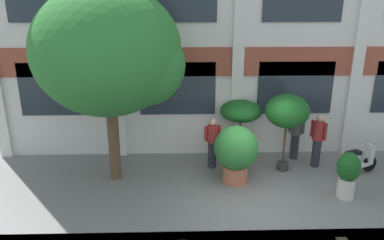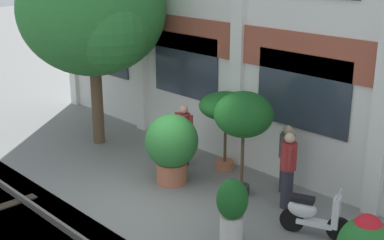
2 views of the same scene
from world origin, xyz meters
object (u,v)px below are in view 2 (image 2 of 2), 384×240
Objects in this scene: potted_plant_tall_urn at (244,116)px; resident_by_doorway at (184,133)px; potted_plant_low_pan at (226,109)px; resident_watching_tracks at (288,168)px; potted_plant_stone_basin at (232,208)px; potted_plant_glazed_jar at (172,145)px; resident_near_plants at (286,157)px; scooter_second_parked at (312,215)px; broadleaf_tree at (92,14)px.

potted_plant_tall_urn is 1.51× the size of resident_by_doorway.
potted_plant_low_pan reaches higher than resident_by_doorway.
resident_watching_tracks reaches higher than resident_by_doorway.
potted_plant_stone_basin is at bearing -53.83° from potted_plant_tall_urn.
potted_plant_glazed_jar is 2.62m from resident_near_plants.
resident_watching_tracks reaches higher than resident_near_plants.
resident_by_doorway is (-0.92, -0.53, -0.74)m from potted_plant_low_pan.
potted_plant_tall_urn reaches higher than resident_by_doorway.
potted_plant_glazed_jar is 3.72m from scooter_second_parked.
broadleaf_tree is 3.43× the size of resident_near_plants.
potted_plant_glazed_jar is 1.06× the size of resident_by_doorway.
potted_plant_low_pan is 2.47m from resident_watching_tracks.
potted_plant_glazed_jar is 1.30× the size of potted_plant_stone_basin.
potted_plant_low_pan is 1.17× the size of resident_watching_tracks.
potted_plant_low_pan is 3.71m from scooter_second_parked.
potted_plant_tall_urn is 2.38m from resident_by_doorway.
resident_near_plants reaches higher than potted_plant_stone_basin.
resident_watching_tracks is (-0.15, 1.89, 0.19)m from potted_plant_stone_basin.
resident_near_plants is (-0.65, 2.50, 0.13)m from potted_plant_stone_basin.
resident_by_doorway is 0.94× the size of resident_watching_tracks.
potted_plant_stone_basin is 0.81× the size of resident_near_plants.
resident_by_doorway is (-2.15, 0.24, -1.00)m from potted_plant_tall_urn.
resident_near_plants is at bearing 35.28° from potted_plant_glazed_jar.
resident_near_plants is (0.58, 0.82, -1.00)m from potted_plant_tall_urn.
resident_watching_tracks is (6.08, 0.60, -2.70)m from broadleaf_tree.
potted_plant_glazed_jar is at bearing -156.09° from potted_plant_tall_urn.
potted_plant_tall_urn is at bearing 148.60° from scooter_second_parked.
scooter_second_parked is (0.88, 1.31, -0.28)m from potted_plant_stone_basin.
potted_plant_stone_basin is at bearing -11.69° from broadleaf_tree.
broadleaf_tree is at bearing -50.62° from resident_near_plants.
potted_plant_stone_basin is (2.79, -0.99, -0.22)m from potted_plant_glazed_jar.
potted_plant_stone_basin is 1.91m from resident_watching_tracks.
scooter_second_parked is 0.83× the size of resident_near_plants.
potted_plant_glazed_jar is at bearing -27.57° from resident_near_plants.
potted_plant_stone_basin is at bearing -145.46° from scooter_second_parked.
potted_plant_low_pan is 1.50× the size of scooter_second_parked.
potted_plant_tall_urn is at bearing 23.91° from potted_plant_glazed_jar.
broadleaf_tree is 4.02m from resident_by_doorway.
resident_near_plants is at bearing -93.61° from resident_watching_tracks.
potted_plant_stone_basin is 0.76× the size of resident_watching_tracks.
potted_plant_glazed_jar is (3.45, -0.30, -2.66)m from broadleaf_tree.
potted_plant_stone_basin is at bearing 51.99° from resident_watching_tracks.
scooter_second_parked is 0.84× the size of resident_by_doorway.
resident_by_doorway is (-0.59, 0.93, -0.10)m from potted_plant_glazed_jar.
potted_plant_glazed_jar is at bearing 18.14° from resident_by_doorway.
potted_plant_tall_urn reaches higher than potted_plant_stone_basin.
potted_plant_low_pan is at bearing -56.28° from resident_watching_tracks.
potted_plant_low_pan is 1.19× the size of potted_plant_glazed_jar.
scooter_second_parked is 0.78× the size of resident_watching_tracks.
broadleaf_tree is 4.24× the size of potted_plant_stone_basin.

